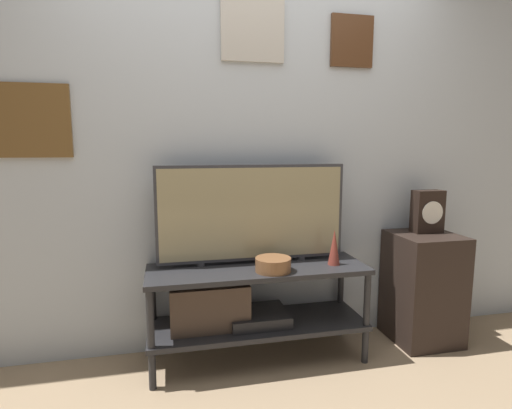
{
  "coord_description": "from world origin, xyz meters",
  "views": [
    {
      "loc": [
        -0.52,
        -2.02,
        1.32
      ],
      "look_at": [
        -0.01,
        0.26,
        0.97
      ],
      "focal_mm": 28.0,
      "sensor_mm": 36.0,
      "label": 1
    }
  ],
  "objects_px": {
    "television": "(252,213)",
    "mantel_clock": "(428,211)",
    "vase_wide_bowl": "(273,264)",
    "vase_slim_bronze": "(334,247)"
  },
  "relations": [
    {
      "from": "mantel_clock",
      "to": "television",
      "type": "bearing_deg",
      "value": 178.37
    },
    {
      "from": "television",
      "to": "mantel_clock",
      "type": "height_order",
      "value": "television"
    },
    {
      "from": "television",
      "to": "vase_slim_bronze",
      "type": "height_order",
      "value": "television"
    },
    {
      "from": "television",
      "to": "vase_wide_bowl",
      "type": "xyz_separation_m",
      "value": [
        0.08,
        -0.2,
        -0.28
      ]
    },
    {
      "from": "vase_slim_bronze",
      "to": "vase_wide_bowl",
      "type": "relative_size",
      "value": 1.05
    },
    {
      "from": "television",
      "to": "vase_wide_bowl",
      "type": "distance_m",
      "value": 0.35
    },
    {
      "from": "mantel_clock",
      "to": "vase_slim_bronze",
      "type": "bearing_deg",
      "value": -170.99
    },
    {
      "from": "vase_slim_bronze",
      "to": "vase_wide_bowl",
      "type": "xyz_separation_m",
      "value": [
        -0.4,
        -0.05,
        -0.07
      ]
    },
    {
      "from": "television",
      "to": "vase_slim_bronze",
      "type": "bearing_deg",
      "value": -17.09
    },
    {
      "from": "television",
      "to": "vase_wide_bowl",
      "type": "relative_size",
      "value": 5.59
    }
  ]
}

